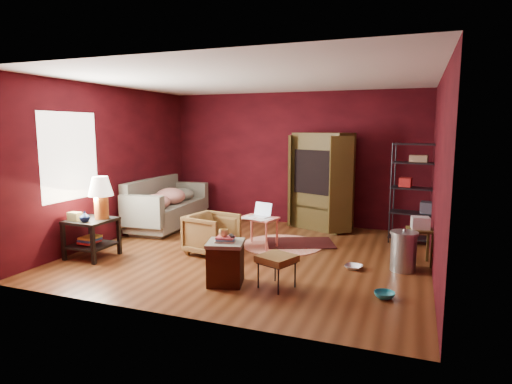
% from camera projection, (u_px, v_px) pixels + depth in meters
% --- Properties ---
extents(room, '(5.54, 5.04, 2.84)m').
position_uv_depth(room, '(249.00, 169.00, 6.82)').
color(room, brown).
rests_on(room, ground).
extents(sofa, '(0.66, 1.90, 0.73)m').
position_uv_depth(sofa, '(168.00, 210.00, 8.85)').
color(sofa, slate).
rests_on(sofa, ground).
extents(armchair, '(0.79, 0.82, 0.73)m').
position_uv_depth(armchair, '(212.00, 232.00, 6.98)').
color(armchair, black).
rests_on(armchair, ground).
extents(pet_bowl_steel, '(0.26, 0.11, 0.25)m').
position_uv_depth(pet_bowl_steel, '(354.00, 261.00, 6.23)').
color(pet_bowl_steel, silver).
rests_on(pet_bowl_steel, ground).
extents(pet_bowl_turquoise, '(0.26, 0.11, 0.25)m').
position_uv_depth(pet_bowl_turquoise, '(385.00, 288.00, 5.17)').
color(pet_bowl_turquoise, teal).
rests_on(pet_bowl_turquoise, ground).
extents(vase, '(0.18, 0.18, 0.16)m').
position_uv_depth(vase, '(85.00, 217.00, 6.55)').
color(vase, '#0D1C41').
rests_on(vase, side_table).
extents(mug, '(0.15, 0.13, 0.12)m').
position_uv_depth(mug, '(224.00, 232.00, 5.58)').
color(mug, '#F0CD75').
rests_on(mug, hamper).
extents(side_table, '(0.67, 0.67, 1.29)m').
position_uv_depth(side_table, '(96.00, 209.00, 6.77)').
color(side_table, black).
rests_on(side_table, ground).
extents(sofa_cushions, '(1.04, 2.27, 0.93)m').
position_uv_depth(sofa_cushions, '(165.00, 206.00, 8.83)').
color(sofa_cushions, slate).
rests_on(sofa_cushions, sofa).
extents(hamper, '(0.57, 0.57, 0.66)m').
position_uv_depth(hamper, '(226.00, 262.00, 5.63)').
color(hamper, '#3A1B0D').
rests_on(hamper, ground).
extents(footstool, '(0.55, 0.55, 0.43)m').
position_uv_depth(footstool, '(277.00, 260.00, 5.48)').
color(footstool, black).
rests_on(footstool, ground).
extents(rug_round, '(1.68, 1.68, 0.01)m').
position_uv_depth(rug_round, '(282.00, 245.00, 7.55)').
color(rug_round, '#EFDFC7').
rests_on(rug_round, ground).
extents(rug_oriental, '(1.38, 1.16, 0.01)m').
position_uv_depth(rug_oriental, '(300.00, 243.00, 7.65)').
color(rug_oriental, '#4A1313').
rests_on(rug_oriental, ground).
extents(laptop_desk, '(0.70, 0.59, 0.76)m').
position_uv_depth(laptop_desk, '(259.00, 220.00, 7.36)').
color(laptop_desk, '#FF8974').
rests_on(laptop_desk, ground).
extents(tv_armoire, '(1.43, 1.15, 1.96)m').
position_uv_depth(tv_armoire, '(321.00, 179.00, 8.67)').
color(tv_armoire, '#4A3915').
rests_on(tv_armoire, ground).
extents(wire_shelving, '(0.91, 0.48, 1.79)m').
position_uv_depth(wire_shelving, '(418.00, 189.00, 7.54)').
color(wire_shelving, '#23242A').
rests_on(wire_shelving, ground).
extents(small_stand, '(0.42, 0.42, 0.73)m').
position_uv_depth(small_stand, '(420.00, 229.00, 6.43)').
color(small_stand, '#4A3915').
rests_on(small_stand, ground).
extents(trash_can, '(0.41, 0.41, 0.62)m').
position_uv_depth(trash_can, '(403.00, 251.00, 6.16)').
color(trash_can, '#A4A9AC').
rests_on(trash_can, ground).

